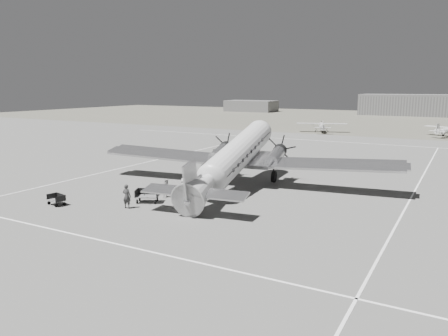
% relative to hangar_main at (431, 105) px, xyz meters
% --- Properties ---
extents(ground, '(260.00, 260.00, 0.00)m').
position_rel_hangar_main_xyz_m(ground, '(-5.00, -120.00, -3.30)').
color(ground, slate).
rests_on(ground, ground).
extents(taxi_line_near, '(60.00, 0.15, 0.01)m').
position_rel_hangar_main_xyz_m(taxi_line_near, '(-5.00, -134.00, -3.29)').
color(taxi_line_near, white).
rests_on(taxi_line_near, ground).
extents(taxi_line_right, '(0.15, 80.00, 0.01)m').
position_rel_hangar_main_xyz_m(taxi_line_right, '(7.00, -120.00, -3.29)').
color(taxi_line_right, white).
rests_on(taxi_line_right, ground).
extents(taxi_line_left, '(0.15, 60.00, 0.01)m').
position_rel_hangar_main_xyz_m(taxi_line_left, '(-23.00, -110.00, -3.29)').
color(taxi_line_left, white).
rests_on(taxi_line_left, ground).
extents(taxi_line_horizon, '(90.00, 0.15, 0.01)m').
position_rel_hangar_main_xyz_m(taxi_line_horizon, '(-5.00, -80.00, -3.29)').
color(taxi_line_horizon, white).
rests_on(taxi_line_horizon, ground).
extents(grass_infield, '(260.00, 90.00, 0.01)m').
position_rel_hangar_main_xyz_m(grass_infield, '(-5.00, -25.00, -3.30)').
color(grass_infield, '#58554A').
rests_on(grass_infield, ground).
extents(hangar_main, '(42.00, 14.00, 6.60)m').
position_rel_hangar_main_xyz_m(hangar_main, '(0.00, 0.00, 0.00)').
color(hangar_main, slate).
rests_on(hangar_main, ground).
extents(shed_secondary, '(18.00, 10.00, 4.00)m').
position_rel_hangar_main_xyz_m(shed_secondary, '(-60.00, -5.00, -1.30)').
color(shed_secondary, '#5F5F5F').
rests_on(shed_secondary, ground).
extents(dc3_airliner, '(31.39, 23.86, 5.50)m').
position_rel_hangar_main_xyz_m(dc3_airliner, '(-7.21, -118.23, -0.55)').
color(dc3_airliner, '#BDBCBF').
rests_on(dc3_airliner, ground).
extents(light_plane_left, '(12.10, 10.94, 2.07)m').
position_rel_hangar_main_xyz_m(light_plane_left, '(-14.90, -66.29, -2.26)').
color(light_plane_left, silver).
rests_on(light_plane_left, ground).
extents(baggage_cart_near, '(2.25, 1.99, 1.05)m').
position_rel_hangar_main_xyz_m(baggage_cart_near, '(-11.02, -125.81, -2.77)').
color(baggage_cart_near, '#5F5F5F').
rests_on(baggage_cart_near, ground).
extents(baggage_cart_far, '(1.66, 1.33, 0.83)m').
position_rel_hangar_main_xyz_m(baggage_cart_far, '(-16.65, -129.83, -2.88)').
color(baggage_cart_far, '#5F5F5F').
rests_on(baggage_cart_far, ground).
extents(ground_crew, '(0.74, 0.55, 1.84)m').
position_rel_hangar_main_xyz_m(ground_crew, '(-11.28, -127.86, -2.38)').
color(ground_crew, '#2F2F2F').
rests_on(ground_crew, ground).
extents(ramp_agent, '(0.61, 0.77, 1.54)m').
position_rel_hangar_main_xyz_m(ramp_agent, '(-10.63, -123.73, -2.53)').
color(ramp_agent, '#BCBCBA').
rests_on(ramp_agent, ground).
extents(passenger, '(0.66, 0.90, 1.68)m').
position_rel_hangar_main_xyz_m(passenger, '(-9.25, -123.31, -2.46)').
color(passenger, beige).
rests_on(passenger, ground).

